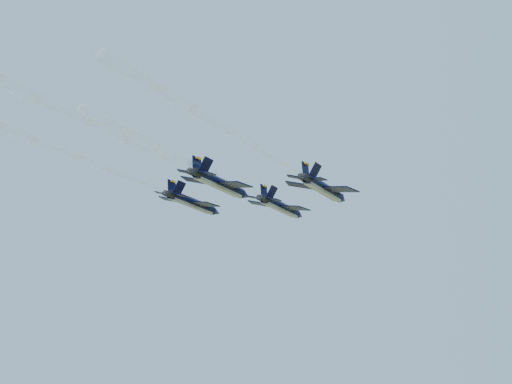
% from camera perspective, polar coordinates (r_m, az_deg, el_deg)
% --- Properties ---
extents(jet_lead, '(10.74, 14.84, 3.77)m').
position_cam_1_polar(jet_lead, '(107.15, 2.29, -1.35)').
color(jet_lead, black).
extents(jet_left, '(10.74, 14.84, 3.77)m').
position_cam_1_polar(jet_left, '(104.28, -5.60, -1.00)').
color(jet_left, black).
extents(jet_right, '(10.74, 14.84, 3.77)m').
position_cam_1_polar(jet_right, '(93.62, 6.09, 0.29)').
color(jet_right, black).
extents(jet_slot, '(10.74, 14.84, 3.77)m').
position_cam_1_polar(jet_slot, '(90.26, -3.16, 0.71)').
color(jet_slot, black).
extents(smoke_trail_lead, '(14.86, 37.37, 1.69)m').
position_cam_1_polar(smoke_trail_lead, '(82.21, -8.13, 2.11)').
color(smoke_trail_lead, white).
extents(smoke_trail_left, '(14.86, 37.37, 1.69)m').
position_cam_1_polar(smoke_trail_left, '(82.39, -18.47, 2.60)').
color(smoke_trail_left, white).
extents(smoke_trail_right, '(14.86, 37.37, 1.69)m').
position_cam_1_polar(smoke_trail_right, '(67.92, -5.07, 5.09)').
color(smoke_trail_right, white).
extents(smoke_trail_slot, '(14.86, 37.37, 1.69)m').
position_cam_1_polar(smoke_trail_slot, '(68.04, -17.96, 5.62)').
color(smoke_trail_slot, white).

